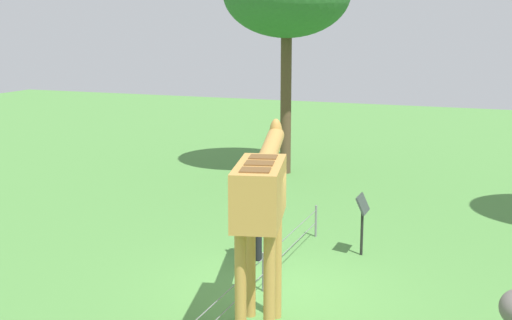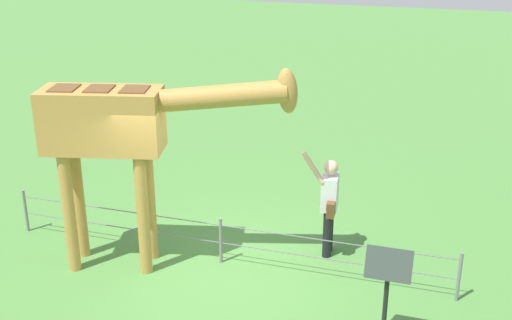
# 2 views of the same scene
# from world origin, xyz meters

# --- Properties ---
(ground_plane) EXTENTS (60.00, 60.00, 0.00)m
(ground_plane) POSITION_xyz_m (0.00, 0.00, 0.00)
(ground_plane) COLOR #4C843D
(giraffe) EXTENTS (3.65, 1.33, 3.12)m
(giraffe) POSITION_xyz_m (-1.28, -0.27, 2.17)
(giraffe) COLOR #BC8942
(giraffe) RESTS_ON ground_plane
(visitor) EXTENTS (0.56, 0.58, 1.76)m
(visitor) POSITION_xyz_m (1.51, 0.93, 0.90)
(visitor) COLOR black
(visitor) RESTS_ON ground_plane
(info_sign) EXTENTS (0.56, 0.21, 1.32)m
(info_sign) POSITION_xyz_m (2.63, -1.10, 0.95)
(info_sign) COLOR black
(info_sign) RESTS_ON ground_plane
(wire_fence) EXTENTS (7.05, 0.05, 0.75)m
(wire_fence) POSITION_xyz_m (0.00, 0.17, 0.40)
(wire_fence) COLOR slate
(wire_fence) RESTS_ON ground_plane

